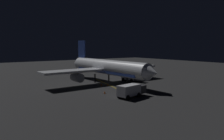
# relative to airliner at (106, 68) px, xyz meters

# --- Properties ---
(ground_plane) EXTENTS (180.00, 180.00, 0.20)m
(ground_plane) POSITION_rel_airliner_xyz_m (-0.01, 0.59, -4.00)
(ground_plane) COLOR #2C2C2D
(apron_guide_stripe) EXTENTS (6.37, 24.15, 0.01)m
(apron_guide_stripe) POSITION_rel_airliner_xyz_m (1.79, 4.59, -3.89)
(apron_guide_stripe) COLOR gold
(apron_guide_stripe) RESTS_ON ground_plane
(airliner) EXTENTS (33.53, 34.47, 10.99)m
(airliner) POSITION_rel_airliner_xyz_m (0.00, 0.00, 0.00)
(airliner) COLOR white
(airliner) RESTS_ON ground_plane
(baggage_truck) EXTENTS (6.46, 3.11, 2.37)m
(baggage_truck) POSITION_rel_airliner_xyz_m (5.50, 16.23, -2.66)
(baggage_truck) COLOR silver
(baggage_truck) RESTS_ON ground_plane
(catering_truck) EXTENTS (3.70, 5.96, 2.36)m
(catering_truck) POSITION_rel_airliner_xyz_m (-6.66, 2.25, -2.68)
(catering_truck) COLOR silver
(catering_truck) RESTS_ON ground_plane
(ground_crew_worker) EXTENTS (0.40, 0.40, 1.74)m
(ground_crew_worker) POSITION_rel_airliner_xyz_m (3.63, 14.41, -3.01)
(ground_crew_worker) COLOR black
(ground_crew_worker) RESTS_ON ground_plane
(traffic_cone_near_left) EXTENTS (0.50, 0.50, 0.55)m
(traffic_cone_near_left) POSITION_rel_airliner_xyz_m (-4.03, 9.53, -3.65)
(traffic_cone_near_left) COLOR #EA590F
(traffic_cone_near_left) RESTS_ON ground_plane
(traffic_cone_near_right) EXTENTS (0.50, 0.50, 0.55)m
(traffic_cone_near_right) POSITION_rel_airliner_xyz_m (2.29, 4.04, -3.65)
(traffic_cone_near_right) COLOR #EA590F
(traffic_cone_near_right) RESTS_ON ground_plane
(traffic_cone_under_wing) EXTENTS (0.50, 0.50, 0.55)m
(traffic_cone_under_wing) POSITION_rel_airliner_xyz_m (7.69, 10.77, -3.65)
(traffic_cone_under_wing) COLOR #EA590F
(traffic_cone_under_wing) RESTS_ON ground_plane
(traffic_cone_far) EXTENTS (0.50, 0.50, 0.55)m
(traffic_cone_far) POSITION_rel_airliner_xyz_m (3.37, 3.04, -3.65)
(traffic_cone_far) COLOR #EA590F
(traffic_cone_far) RESTS_ON ground_plane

